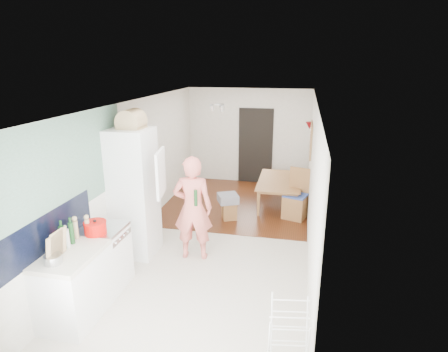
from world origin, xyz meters
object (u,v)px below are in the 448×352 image
at_px(person, 193,199).
at_px(dining_chair, 296,194).
at_px(dining_table, 280,194).
at_px(stool, 229,211).
at_px(drying_rack, 288,339).

distance_m(person, dining_chair, 2.61).
distance_m(dining_table, stool, 1.43).
bearing_deg(dining_table, dining_chair, -153.79).
bearing_deg(drying_rack, person, 119.22).
distance_m(dining_table, drying_rack, 4.82).
distance_m(stool, drying_rack, 4.01).
height_order(dining_chair, stool, dining_chair).
relative_size(dining_table, drying_rack, 1.85).
bearing_deg(dining_chair, drying_rack, -71.84).
bearing_deg(dining_table, drying_rack, -175.89).
distance_m(person, drying_rack, 2.76).
distance_m(dining_chair, drying_rack, 4.11).
bearing_deg(dining_table, stool, 135.86).
bearing_deg(stool, dining_chair, 14.59).
relative_size(dining_chair, stool, 2.83).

